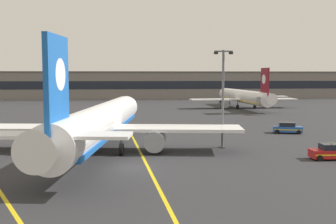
{
  "coord_description": "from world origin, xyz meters",
  "views": [
    {
      "loc": [
        -0.31,
        -37.65,
        8.71
      ],
      "look_at": [
        4.22,
        5.07,
        4.78
      ],
      "focal_mm": 43.05,
      "sensor_mm": 36.0,
      "label": 1
    }
  ],
  "objects_px": {
    "service_car_fifth": "(287,128)",
    "airliner_foreground": "(101,123)",
    "apron_lamp_post": "(223,97)",
    "airliner_background": "(244,97)",
    "service_car_second": "(331,152)",
    "safety_cone_by_nose_gear": "(108,131)"
  },
  "relations": [
    {
      "from": "airliner_foreground",
      "to": "service_car_second",
      "type": "distance_m",
      "value": 25.04
    },
    {
      "from": "airliner_background",
      "to": "service_car_second",
      "type": "bearing_deg",
      "value": -98.85
    },
    {
      "from": "airliner_foreground",
      "to": "service_car_second",
      "type": "bearing_deg",
      "value": -15.59
    },
    {
      "from": "airliner_foreground",
      "to": "service_car_fifth",
      "type": "height_order",
      "value": "airliner_foreground"
    },
    {
      "from": "airliner_foreground",
      "to": "apron_lamp_post",
      "type": "xyz_separation_m",
      "value": [
        14.38,
        1.14,
        2.77
      ]
    },
    {
      "from": "airliner_background",
      "to": "service_car_second",
      "type": "height_order",
      "value": "airliner_background"
    },
    {
      "from": "airliner_background",
      "to": "service_car_second",
      "type": "distance_m",
      "value": 64.78
    },
    {
      "from": "airliner_background",
      "to": "service_car_fifth",
      "type": "distance_m",
      "value": 45.8
    },
    {
      "from": "service_car_second",
      "to": "service_car_fifth",
      "type": "relative_size",
      "value": 0.95
    },
    {
      "from": "apron_lamp_post",
      "to": "service_car_fifth",
      "type": "distance_m",
      "value": 17.56
    },
    {
      "from": "service_car_fifth",
      "to": "airliner_foreground",
      "type": "bearing_deg",
      "value": -155.96
    },
    {
      "from": "airliner_foreground",
      "to": "safety_cone_by_nose_gear",
      "type": "relative_size",
      "value": 75.35
    },
    {
      "from": "airliner_background",
      "to": "service_car_second",
      "type": "xyz_separation_m",
      "value": [
        -9.97,
        -63.97,
        -2.24
      ]
    },
    {
      "from": "service_car_fifth",
      "to": "apron_lamp_post",
      "type": "bearing_deg",
      "value": -139.23
    },
    {
      "from": "airliner_background",
      "to": "safety_cone_by_nose_gear",
      "type": "distance_m",
      "value": 54.05
    },
    {
      "from": "airliner_foreground",
      "to": "apron_lamp_post",
      "type": "bearing_deg",
      "value": 4.55
    },
    {
      "from": "safety_cone_by_nose_gear",
      "to": "airliner_background",
      "type": "bearing_deg",
      "value": 51.09
    },
    {
      "from": "service_car_second",
      "to": "safety_cone_by_nose_gear",
      "type": "xyz_separation_m",
      "value": [
        -23.94,
        21.97,
        -0.51
      ]
    },
    {
      "from": "airliner_background",
      "to": "service_car_fifth",
      "type": "relative_size",
      "value": 8.14
    },
    {
      "from": "service_car_second",
      "to": "safety_cone_by_nose_gear",
      "type": "bearing_deg",
      "value": 137.45
    },
    {
      "from": "airliner_background",
      "to": "service_car_fifth",
      "type": "xyz_separation_m",
      "value": [
        -6.91,
        -45.22,
        -2.24
      ]
    },
    {
      "from": "airliner_foreground",
      "to": "airliner_background",
      "type": "relative_size",
      "value": 1.12
    }
  ]
}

